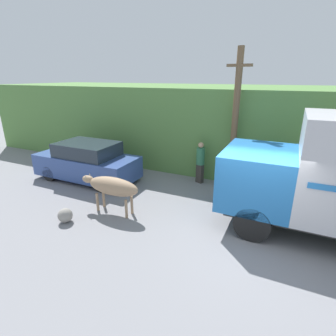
% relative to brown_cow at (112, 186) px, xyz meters
% --- Properties ---
extents(ground_plane, '(60.00, 60.00, 0.00)m').
position_rel_brown_cow_xyz_m(ground_plane, '(4.41, 0.27, -0.92)').
color(ground_plane, gray).
extents(hillside_embankment, '(32.00, 6.81, 3.85)m').
position_rel_brown_cow_xyz_m(hillside_embankment, '(4.41, 7.58, 1.00)').
color(hillside_embankment, '#568442').
rests_on(hillside_embankment, ground_plane).
extents(building_backdrop, '(4.39, 2.70, 3.05)m').
position_rel_brown_cow_xyz_m(building_backdrop, '(-1.23, 5.63, 0.62)').
color(building_backdrop, '#99ADB7').
rests_on(building_backdrop, ground_plane).
extents(brown_cow, '(2.20, 0.60, 1.24)m').
position_rel_brown_cow_xyz_m(brown_cow, '(0.00, 0.00, 0.00)').
color(brown_cow, '#9E7F60').
rests_on(brown_cow, ground_plane).
extents(parked_suv, '(4.54, 1.88, 1.68)m').
position_rel_brown_cow_xyz_m(parked_suv, '(-2.78, 1.94, -0.12)').
color(parked_suv, '#334C8C').
rests_on(parked_suv, ground_plane).
extents(pedestrian_on_hill, '(0.46, 0.46, 1.77)m').
position_rel_brown_cow_xyz_m(pedestrian_on_hill, '(1.79, 3.70, 0.05)').
color(pedestrian_on_hill, '#38332D').
rests_on(pedestrian_on_hill, ground_plane).
extents(utility_pole, '(0.90, 0.24, 5.34)m').
position_rel_brown_cow_xyz_m(utility_pole, '(3.07, 3.78, 1.85)').
color(utility_pole, brown).
rests_on(utility_pole, ground_plane).
extents(roadside_rock, '(0.45, 0.45, 0.45)m').
position_rel_brown_cow_xyz_m(roadside_rock, '(-0.98, -1.18, -0.70)').
color(roadside_rock, gray).
rests_on(roadside_rock, ground_plane).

